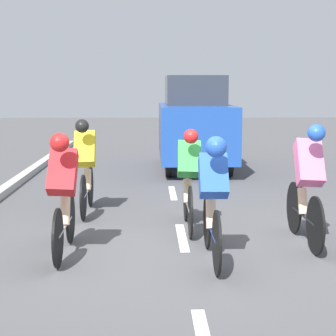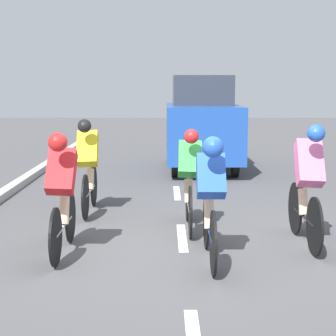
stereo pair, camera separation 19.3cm
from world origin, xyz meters
The scene contains 9 objects.
ground_plane centered at (0.00, 0.00, 0.00)m, with size 60.00×60.00×0.00m, color #4C4C4F.
lane_stripe_mid centered at (0.00, -0.51, 0.00)m, with size 0.12×1.40×0.01m, color white.
lane_stripe_far centered at (0.00, -3.71, 0.00)m, with size 0.12×1.40×0.01m, color white.
cyclist_pink centered at (-1.58, -0.12, 0.81)m, with size 0.35×1.74×1.57m.
cyclist_red centered at (1.46, 0.28, 0.79)m, with size 0.34×1.69×1.51m.
cyclist_blue centered at (-0.29, 0.58, 0.78)m, with size 0.32×1.76×1.49m.
cyclist_yellow centered at (1.45, -1.99, 0.79)m, with size 0.34×1.74×1.53m.
cyclist_green centered at (-0.11, -0.93, 0.74)m, with size 0.34×1.71×1.46m.
support_car centered at (-0.67, -6.86, 1.13)m, with size 1.70×3.82×2.28m.
Camera 1 is at (0.43, 6.86, 2.02)m, focal length 60.00 mm.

